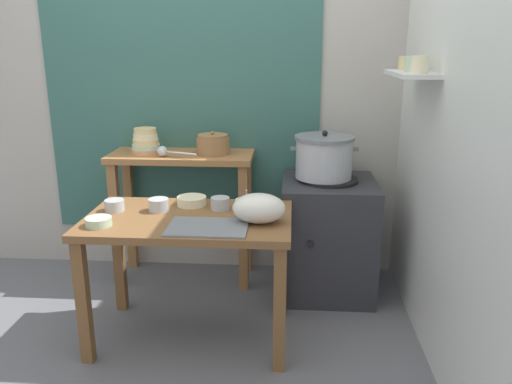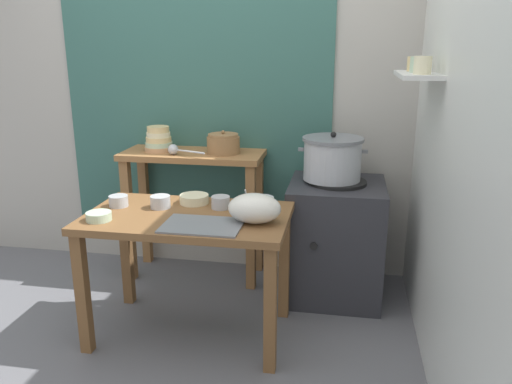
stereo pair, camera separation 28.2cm
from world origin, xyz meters
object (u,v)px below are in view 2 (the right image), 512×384
clay_pot (223,144)px  steamer_pot (332,158)px  plastic_bag (254,209)px  prep_bowl_1 (262,200)px  prep_bowl_2 (221,202)px  stove_block (335,239)px  prep_bowl_4 (160,201)px  serving_tray (202,225)px  prep_bowl_0 (194,199)px  prep_bowl_5 (99,216)px  prep_bowl_3 (119,201)px  prep_bowl_6 (245,204)px  ladle (175,150)px  prep_table (188,233)px  bowl_stack_enamel (159,140)px  back_shelf_table (194,183)px

clay_pot → steamer_pot: bearing=-8.6°
plastic_bag → prep_bowl_1: bearing=91.7°
prep_bowl_1 → prep_bowl_2: 0.24m
stove_block → prep_bowl_4: bearing=-150.6°
plastic_bag → prep_bowl_4: size_ratio=2.46×
serving_tray → prep_bowl_0: bearing=112.5°
stove_block → prep_bowl_1: 0.68m
serving_tray → prep_bowl_5: size_ratio=3.02×
clay_pot → prep_bowl_5: clay_pot is taller
steamer_pot → plastic_bag: size_ratio=1.57×
clay_pot → plastic_bag: 0.92m
clay_pot → serving_tray: bearing=-83.2°
clay_pot → prep_bowl_3: clay_pot is taller
prep_bowl_3 → prep_bowl_5: (0.00, -0.24, -0.01)m
plastic_bag → prep_bowl_1: plastic_bag is taller
steamer_pot → serving_tray: size_ratio=1.07×
serving_tray → prep_bowl_2: size_ratio=3.85×
prep_bowl_0 → clay_pot: bearing=85.8°
stove_block → prep_bowl_6: size_ratio=5.92×
prep_bowl_3 → prep_bowl_4: (0.24, 0.02, 0.00)m
steamer_pot → prep_bowl_3: size_ratio=4.02×
ladle → prep_bowl_5: 0.86m
stove_block → prep_bowl_5: stove_block is taller
prep_bowl_6 → plastic_bag: bearing=-65.0°
prep_table → steamer_pot: bearing=41.0°
prep_bowl_2 → clay_pot: bearing=101.9°
stove_block → serving_tray: size_ratio=1.95×
clay_pot → prep_bowl_6: clay_pot is taller
prep_table → prep_bowl_5: (-0.42, -0.18, 0.14)m
prep_bowl_1 → plastic_bag: bearing=-88.3°
ladle → prep_bowl_6: ladle is taller
bowl_stack_enamel → ladle: size_ratio=0.72×
serving_tray → prep_bowl_2: 0.31m
clay_pot → prep_bowl_1: size_ratio=1.65×
back_shelf_table → prep_bowl_5: size_ratio=7.26×
bowl_stack_enamel → prep_bowl_3: (0.01, -0.69, -0.22)m
stove_block → prep_bowl_3: bearing=-155.0°
stove_block → prep_bowl_2: 0.89m
serving_tray → prep_bowl_3: bearing=157.0°
prep_bowl_5 → serving_tray: bearing=0.7°
prep_bowl_1 → prep_bowl_5: (-0.80, -0.42, -0.00)m
serving_tray → plastic_bag: bearing=21.3°
prep_bowl_2 → prep_bowl_4: same height
prep_bowl_0 → prep_bowl_5: bearing=-137.2°
back_shelf_table → stove_block: 1.04m
bowl_stack_enamel → plastic_bag: (0.81, -0.83, -0.18)m
prep_bowl_2 → prep_bowl_3: prep_bowl_2 is taller
prep_bowl_4 → prep_bowl_5: bearing=-132.9°
prep_bowl_5 → plastic_bag: bearing=7.4°
bowl_stack_enamel → prep_bowl_6: bearing=-41.6°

